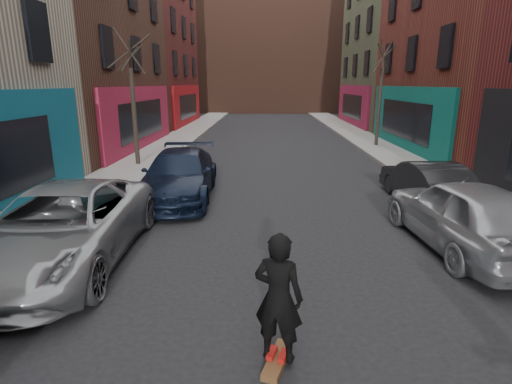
{
  "coord_description": "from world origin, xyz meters",
  "views": [
    {
      "loc": [
        -0.43,
        0.23,
        3.65
      ],
      "look_at": [
        -0.59,
        7.77,
        1.6
      ],
      "focal_mm": 28.0,
      "sensor_mm": 36.0,
      "label": 1
    }
  ],
  "objects_px": {
    "skateboarder": "(278,298)",
    "parked_left_far": "(62,227)",
    "tree_left_far": "(132,90)",
    "tree_right_far": "(381,86)",
    "parked_right_far": "(465,214)",
    "parked_right_end": "(426,182)",
    "skateboard": "(277,360)",
    "parked_left_end": "(179,175)"
  },
  "relations": [
    {
      "from": "skateboarder",
      "to": "parked_left_far",
      "type": "bearing_deg",
      "value": -17.3
    },
    {
      "from": "tree_left_far",
      "to": "parked_left_far",
      "type": "bearing_deg",
      "value": -81.0
    },
    {
      "from": "tree_right_far",
      "to": "parked_left_far",
      "type": "bearing_deg",
      "value": -123.85
    },
    {
      "from": "parked_right_far",
      "to": "skateboarder",
      "type": "height_order",
      "value": "skateboarder"
    },
    {
      "from": "tree_left_far",
      "to": "skateboarder",
      "type": "height_order",
      "value": "tree_left_far"
    },
    {
      "from": "tree_left_far",
      "to": "parked_right_far",
      "type": "bearing_deg",
      "value": -41.72
    },
    {
      "from": "parked_left_far",
      "to": "parked_right_end",
      "type": "height_order",
      "value": "parked_left_far"
    },
    {
      "from": "parked_right_end",
      "to": "tree_left_far",
      "type": "bearing_deg",
      "value": -31.48
    },
    {
      "from": "parked_left_far",
      "to": "parked_right_end",
      "type": "distance_m",
      "value": 10.23
    },
    {
      "from": "parked_right_far",
      "to": "skateboard",
      "type": "xyz_separation_m",
      "value": [
        -4.32,
        -4.0,
        -0.78
      ]
    },
    {
      "from": "tree_left_far",
      "to": "skateboarder",
      "type": "distance_m",
      "value": 14.65
    },
    {
      "from": "parked_left_far",
      "to": "parked_left_end",
      "type": "relative_size",
      "value": 1.08
    },
    {
      "from": "parked_left_far",
      "to": "parked_right_far",
      "type": "bearing_deg",
      "value": 3.79
    },
    {
      "from": "tree_right_far",
      "to": "parked_right_far",
      "type": "height_order",
      "value": "tree_right_far"
    },
    {
      "from": "parked_left_far",
      "to": "skateboard",
      "type": "bearing_deg",
      "value": -37.5
    },
    {
      "from": "parked_left_end",
      "to": "parked_right_far",
      "type": "xyz_separation_m",
      "value": [
        7.28,
        -4.01,
        0.06
      ]
    },
    {
      "from": "tree_left_far",
      "to": "parked_right_far",
      "type": "distance_m",
      "value": 14.01
    },
    {
      "from": "tree_left_far",
      "to": "tree_right_far",
      "type": "height_order",
      "value": "tree_right_far"
    },
    {
      "from": "tree_left_far",
      "to": "skateboard",
      "type": "bearing_deg",
      "value": -65.66
    },
    {
      "from": "tree_right_far",
      "to": "parked_left_far",
      "type": "xyz_separation_m",
      "value": [
        -10.8,
        -16.1,
        -2.73
      ]
    },
    {
      "from": "tree_right_far",
      "to": "skateboarder",
      "type": "distance_m",
      "value": 20.38
    },
    {
      "from": "parked_left_far",
      "to": "tree_right_far",
      "type": "bearing_deg",
      "value": 53.79
    },
    {
      "from": "parked_left_far",
      "to": "parked_right_far",
      "type": "xyz_separation_m",
      "value": [
        8.68,
        0.94,
        0.03
      ]
    },
    {
      "from": "parked_left_end",
      "to": "parked_left_far",
      "type": "bearing_deg",
      "value": -108.47
    },
    {
      "from": "parked_left_end",
      "to": "tree_left_far",
      "type": "bearing_deg",
      "value": 117.52
    },
    {
      "from": "parked_left_far",
      "to": "skateboard",
      "type": "height_order",
      "value": "parked_left_far"
    },
    {
      "from": "tree_left_far",
      "to": "skateboard",
      "type": "height_order",
      "value": "tree_left_far"
    },
    {
      "from": "tree_left_far",
      "to": "parked_left_end",
      "type": "bearing_deg",
      "value": -59.8
    },
    {
      "from": "parked_right_far",
      "to": "parked_left_far",
      "type": "bearing_deg",
      "value": 1.35
    },
    {
      "from": "parked_right_far",
      "to": "skateboard",
      "type": "distance_m",
      "value": 5.94
    },
    {
      "from": "tree_right_far",
      "to": "parked_left_end",
      "type": "height_order",
      "value": "tree_right_far"
    },
    {
      "from": "tree_left_far",
      "to": "parked_right_end",
      "type": "relative_size",
      "value": 1.55
    },
    {
      "from": "skateboarder",
      "to": "tree_right_far",
      "type": "bearing_deg",
      "value": -90.73
    },
    {
      "from": "parked_left_far",
      "to": "parked_right_far",
      "type": "relative_size",
      "value": 1.19
    },
    {
      "from": "parked_left_end",
      "to": "skateboarder",
      "type": "xyz_separation_m",
      "value": [
        2.96,
        -8.02,
        0.22
      ]
    },
    {
      "from": "tree_left_far",
      "to": "skateboard",
      "type": "distance_m",
      "value": 14.84
    },
    {
      "from": "tree_right_far",
      "to": "skateboarder",
      "type": "xyz_separation_m",
      "value": [
        -6.44,
        -19.17,
        -2.54
      ]
    },
    {
      "from": "tree_left_far",
      "to": "parked_left_end",
      "type": "distance_m",
      "value": 6.51
    },
    {
      "from": "parked_left_far",
      "to": "skateboarder",
      "type": "relative_size",
      "value": 3.24
    },
    {
      "from": "parked_right_far",
      "to": "parked_left_end",
      "type": "bearing_deg",
      "value": -33.67
    },
    {
      "from": "parked_left_end",
      "to": "skateboard",
      "type": "height_order",
      "value": "parked_left_end"
    },
    {
      "from": "skateboard",
      "to": "skateboarder",
      "type": "distance_m",
      "value": 0.94
    }
  ]
}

